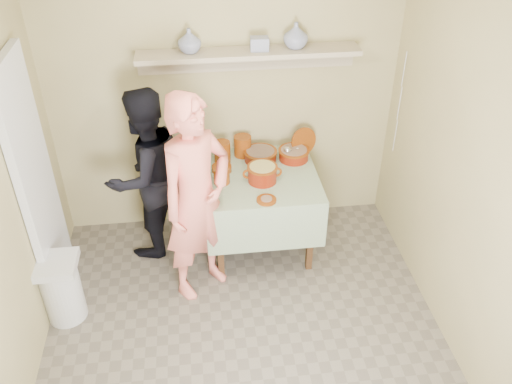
{
  "coord_description": "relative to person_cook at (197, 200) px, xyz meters",
  "views": [
    {
      "loc": [
        -0.26,
        -2.54,
        3.25
      ],
      "look_at": [
        0.15,
        0.75,
        0.95
      ],
      "focal_mm": 38.0,
      "sensor_mm": 36.0,
      "label": 1
    }
  ],
  "objects": [
    {
      "name": "ground",
      "position": [
        0.29,
        -0.82,
        -0.87
      ],
      "size": [
        3.5,
        3.5,
        0.0
      ],
      "primitive_type": "plane",
      "color": "#6B6154",
      "rests_on": "ground"
    },
    {
      "name": "tile_panel",
      "position": [
        -1.17,
        0.13,
        0.13
      ],
      "size": [
        0.06,
        0.7,
        2.0
      ],
      "primitive_type": "cube",
      "color": "silver",
      "rests_on": "ground"
    },
    {
      "name": "plate_stack_a",
      "position": [
        0.24,
        0.71,
        -0.01
      ],
      "size": [
        0.14,
        0.14,
        0.19
      ],
      "primitive_type": "cylinder",
      "color": "#672908",
      "rests_on": "serving_table"
    },
    {
      "name": "plate_stack_b",
      "position": [
        0.43,
        0.79,
        -0.01
      ],
      "size": [
        0.16,
        0.16,
        0.19
      ],
      "primitive_type": "cylinder",
      "color": "#672908",
      "rests_on": "serving_table"
    },
    {
      "name": "bowl_stack",
      "position": [
        0.21,
        0.37,
        -0.04
      ],
      "size": [
        0.13,
        0.13,
        0.13
      ],
      "primitive_type": "cylinder",
      "color": "#672908",
      "rests_on": "serving_table"
    },
    {
      "name": "empty_bowl",
      "position": [
        0.22,
        0.55,
        -0.08
      ],
      "size": [
        0.17,
        0.17,
        0.05
      ],
      "primitive_type": "cylinder",
      "color": "#672908",
      "rests_on": "serving_table"
    },
    {
      "name": "propped_lid",
      "position": [
        0.97,
        0.77,
        0.01
      ],
      "size": [
        0.26,
        0.15,
        0.25
      ],
      "primitive_type": "cylinder",
      "rotation": [
        1.37,
        0.0,
        0.37
      ],
      "color": "#672908",
      "rests_on": "serving_table"
    },
    {
      "name": "vase_right",
      "position": [
        0.87,
        0.81,
        0.96
      ],
      "size": [
        0.26,
        0.26,
        0.21
      ],
      "primitive_type": "imported",
      "rotation": [
        0.0,
        0.0,
        -0.41
      ],
      "color": "navy",
      "rests_on": "wall_shelf"
    },
    {
      "name": "vase_left",
      "position": [
        0.03,
        0.81,
        0.95
      ],
      "size": [
        0.26,
        0.26,
        0.19
      ],
      "primitive_type": "imported",
      "rotation": [
        0.0,
        0.0,
        0.72
      ],
      "color": "navy",
      "rests_on": "wall_shelf"
    },
    {
      "name": "ceramic_box",
      "position": [
        0.58,
        0.8,
        0.91
      ],
      "size": [
        0.15,
        0.11,
        0.1
      ],
      "primitive_type": "cube",
      "rotation": [
        0.0,
        0.0,
        -0.04
      ],
      "color": "navy",
      "rests_on": "wall_shelf"
    },
    {
      "name": "person_cook",
      "position": [
        0.0,
        0.0,
        0.0
      ],
      "size": [
        0.75,
        0.72,
        1.73
      ],
      "primitive_type": "imported",
      "rotation": [
        0.0,
        0.0,
        0.67
      ],
      "color": "#F27868",
      "rests_on": "ground"
    },
    {
      "name": "person_helper",
      "position": [
        -0.41,
        0.54,
        -0.09
      ],
      "size": [
        0.95,
        0.93,
        1.55
      ],
      "primitive_type": "imported",
      "rotation": [
        0.0,
        0.0,
        -2.45
      ],
      "color": "black",
      "rests_on": "ground"
    },
    {
      "name": "room_shell",
      "position": [
        0.29,
        -0.82,
        0.74
      ],
      "size": [
        3.04,
        3.54,
        2.62
      ],
      "color": "tan",
      "rests_on": "ground"
    },
    {
      "name": "serving_table",
      "position": [
        0.54,
        0.46,
        -0.23
      ],
      "size": [
        0.97,
        0.97,
        0.76
      ],
      "color": "#4C2D16",
      "rests_on": "ground"
    },
    {
      "name": "cazuela_meat_a",
      "position": [
        0.57,
        0.68,
        -0.05
      ],
      "size": [
        0.3,
        0.3,
        0.1
      ],
      "color": "#610F03",
      "rests_on": "serving_table"
    },
    {
      "name": "cazuela_meat_b",
      "position": [
        0.87,
        0.67,
        -0.05
      ],
      "size": [
        0.28,
        0.28,
        0.1
      ],
      "color": "#610F03",
      "rests_on": "serving_table"
    },
    {
      "name": "ladle",
      "position": [
        0.81,
        0.64,
        0.0
      ],
      "size": [
        0.08,
        0.26,
        0.19
      ],
      "color": "silver",
      "rests_on": "cazuela_meat_b"
    },
    {
      "name": "cazuela_rice",
      "position": [
        0.55,
        0.35,
        -0.02
      ],
      "size": [
        0.33,
        0.25,
        0.14
      ],
      "color": "#610F03",
      "rests_on": "serving_table"
    },
    {
      "name": "front_plate",
      "position": [
        0.54,
        0.07,
        -0.1
      ],
      "size": [
        0.16,
        0.16,
        0.03
      ],
      "color": "#672908",
      "rests_on": "serving_table"
    },
    {
      "name": "wall_shelf",
      "position": [
        0.49,
        0.83,
        0.81
      ],
      "size": [
        1.8,
        0.25,
        0.21
      ],
      "color": "tan",
      "rests_on": "room_shell"
    },
    {
      "name": "trash_bin",
      "position": [
        -1.08,
        -0.23,
        -0.58
      ],
      "size": [
        0.32,
        0.32,
        0.56
      ],
      "color": "silver",
      "rests_on": "ground"
    },
    {
      "name": "electrical_cord",
      "position": [
        1.76,
        0.66,
        0.38
      ],
      "size": [
        0.01,
        0.05,
        0.9
      ],
      "color": "silver",
      "rests_on": "wall_shelf"
    }
  ]
}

